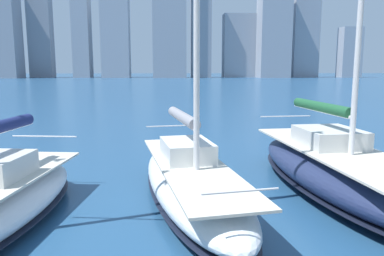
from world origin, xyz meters
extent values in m
cube|color=#9DA2AC|center=(-79.25, -154.09, 10.53)|extent=(8.74, 6.24, 21.06)
cube|color=#979CA7|center=(-60.26, -156.95, 23.37)|extent=(10.98, 6.66, 46.73)
cube|color=#9BA0AA|center=(-45.30, -152.19, 18.38)|extent=(12.56, 9.68, 36.76)
cube|color=#9196A1|center=(-32.29, -159.98, 13.35)|extent=(13.54, 7.20, 26.69)
cube|color=gray|center=(-15.49, -157.11, 19.86)|extent=(7.83, 10.63, 39.72)
cube|color=#979CA6|center=(-2.22, -152.57, 25.39)|extent=(13.45, 6.82, 50.77)
cube|color=#9CA1AB|center=(19.96, -158.69, 17.01)|extent=(11.28, 10.46, 34.02)
cube|color=#9A9FA9|center=(34.09, -160.46, 18.06)|extent=(6.77, 9.27, 36.11)
cube|color=gray|center=(51.58, -162.90, 23.80)|extent=(9.15, 6.65, 47.59)
cube|color=#9196A0|center=(64.43, -154.09, 17.64)|extent=(13.96, 10.24, 35.28)
ellipsoid|color=navy|center=(-4.31, -7.76, 0.64)|extent=(3.38, 9.44, 1.27)
ellipsoid|color=black|center=(-4.31, -7.76, 0.29)|extent=(3.40, 9.48, 0.10)
cube|color=beige|center=(-4.31, -7.76, 1.30)|extent=(2.81, 8.29, 0.06)
cube|color=silver|center=(-4.28, -8.32, 1.61)|extent=(1.82, 2.14, 0.55)
cylinder|color=silver|center=(-4.24, -9.01, 2.38)|extent=(0.35, 3.90, 0.12)
cylinder|color=#1E5633|center=(-4.24, -9.01, 2.50)|extent=(0.54, 3.60, 0.32)
cylinder|color=silver|center=(-4.06, -11.93, 1.82)|extent=(2.12, 0.17, 0.04)
ellipsoid|color=silver|center=(0.18, -7.28, 0.53)|extent=(3.46, 8.83, 1.05)
ellipsoid|color=black|center=(0.18, -7.28, 0.24)|extent=(3.48, 8.87, 0.10)
cube|color=beige|center=(0.18, -7.28, 1.08)|extent=(2.91, 7.75, 0.06)
cube|color=silver|center=(0.26, -7.79, 1.39)|extent=(1.59, 2.07, 0.55)
cylinder|color=silver|center=(0.09, -6.65, 5.13)|extent=(0.16, 0.16, 8.04)
cylinder|color=silver|center=(0.35, -8.43, 2.16)|extent=(0.65, 3.59, 0.12)
cylinder|color=gray|center=(0.35, -8.43, 2.28)|extent=(0.81, 3.33, 0.32)
cylinder|color=silver|center=(-0.40, -3.37, 1.60)|extent=(1.43, 0.25, 0.04)
cylinder|color=silver|center=(0.75, -11.11, 1.60)|extent=(1.65, 0.28, 0.04)
cylinder|color=silver|center=(5.08, -6.82, 2.17)|extent=(0.59, 3.16, 0.12)
cylinder|color=navy|center=(5.08, -6.82, 2.29)|extent=(0.75, 2.94, 0.32)
cylinder|color=silver|center=(4.73, -9.18, 1.61)|extent=(2.08, 0.35, 0.04)
camera|label=1|loc=(0.96, 2.89, 3.75)|focal=35.00mm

